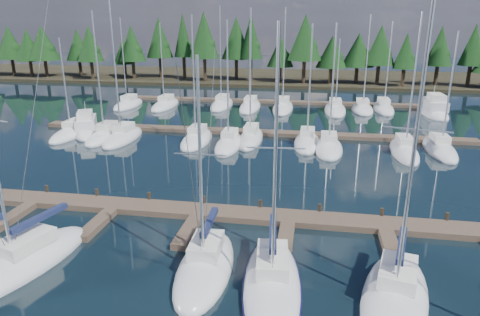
% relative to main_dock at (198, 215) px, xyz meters
% --- Properties ---
extents(ground, '(260.00, 260.00, 0.00)m').
position_rel_main_dock_xyz_m(ground, '(0.00, 12.64, -0.20)').
color(ground, black).
rests_on(ground, ground).
extents(far_shore, '(220.00, 30.00, 0.60)m').
position_rel_main_dock_xyz_m(far_shore, '(0.00, 72.64, 0.10)').
color(far_shore, black).
rests_on(far_shore, ground).
extents(main_dock, '(44.00, 6.13, 0.90)m').
position_rel_main_dock_xyz_m(main_dock, '(0.00, 0.00, 0.00)').
color(main_dock, brown).
rests_on(main_dock, ground).
extents(back_docks, '(50.00, 21.80, 0.40)m').
position_rel_main_dock_xyz_m(back_docks, '(0.00, 32.23, -0.00)').
color(back_docks, brown).
rests_on(back_docks, ground).
extents(front_sailboat_2, '(5.08, 9.36, 14.85)m').
position_rel_main_dock_xyz_m(front_sailboat_2, '(-7.64, -7.36, 0.09)').
color(front_sailboat_2, silver).
rests_on(front_sailboat_2, ground).
extents(front_sailboat_3, '(3.03, 7.79, 11.94)m').
position_rel_main_dock_xyz_m(front_sailboat_3, '(2.07, -6.12, 0.08)').
color(front_sailboat_3, silver).
rests_on(front_sailboat_3, ground).
extents(front_sailboat_4, '(3.80, 9.79, 13.36)m').
position_rel_main_dock_xyz_m(front_sailboat_4, '(5.65, -7.00, 0.07)').
color(front_sailboat_4, silver).
rests_on(front_sailboat_4, ground).
extents(front_sailboat_5, '(4.81, 8.78, 15.26)m').
position_rel_main_dock_xyz_m(front_sailboat_5, '(11.43, -7.03, 0.09)').
color(front_sailboat_5, silver).
rests_on(front_sailboat_5, ground).
extents(back_sailboat_rows, '(43.41, 30.96, 17.08)m').
position_rel_main_dock_xyz_m(back_sailboat_rows, '(-0.23, 27.92, 0.06)').
color(back_sailboat_rows, silver).
rests_on(back_sailboat_rows, ground).
extents(motor_yacht_left, '(6.19, 8.99, 4.29)m').
position_rel_main_dock_xyz_m(motor_yacht_left, '(-18.79, 19.93, 0.27)').
color(motor_yacht_left, silver).
rests_on(motor_yacht_left, ground).
extents(motor_yacht_right, '(3.41, 9.68, 4.82)m').
position_rel_main_dock_xyz_m(motor_yacht_right, '(23.98, 37.75, 0.32)').
color(motor_yacht_right, silver).
rests_on(motor_yacht_right, ground).
extents(tree_line, '(185.73, 11.59, 13.78)m').
position_rel_main_dock_xyz_m(tree_line, '(1.13, 62.80, 7.27)').
color(tree_line, black).
rests_on(tree_line, far_shore).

